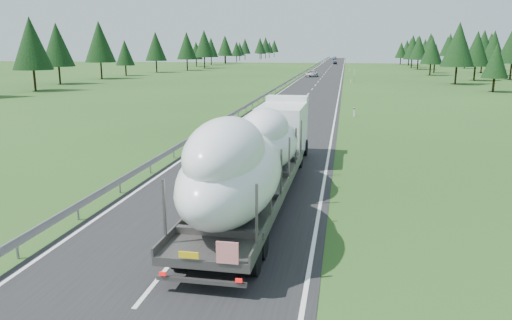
% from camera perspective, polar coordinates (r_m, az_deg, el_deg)
% --- Properties ---
extents(ground, '(400.00, 400.00, 0.00)m').
position_cam_1_polar(ground, '(23.98, -3.70, -4.40)').
color(ground, '#224517').
rests_on(ground, ground).
extents(road_surface, '(10.00, 400.00, 0.02)m').
position_cam_1_polar(road_surface, '(122.56, 7.61, 9.45)').
color(road_surface, black).
rests_on(road_surface, ground).
extents(guardrail, '(0.10, 400.00, 0.76)m').
position_cam_1_polar(guardrail, '(122.82, 5.11, 9.79)').
color(guardrail, slate).
rests_on(guardrail, ground).
extents(marker_posts, '(0.13, 350.08, 1.00)m').
position_cam_1_polar(marker_posts, '(177.35, 10.60, 10.54)').
color(marker_posts, silver).
rests_on(marker_posts, ground).
extents(highway_sign, '(0.08, 0.90, 2.60)m').
position_cam_1_polar(highway_sign, '(102.38, 11.19, 9.67)').
color(highway_sign, slate).
rests_on(highway_sign, ground).
extents(tree_line_right, '(28.16, 344.92, 12.64)m').
position_cam_1_polar(tree_line_right, '(156.76, 23.45, 11.83)').
color(tree_line_right, black).
rests_on(tree_line_right, ground).
extents(tree_line_left, '(15.29, 345.28, 12.60)m').
position_cam_1_polar(tree_line_left, '(157.21, -8.54, 12.83)').
color(tree_line_left, black).
rests_on(tree_line_left, ground).
extents(boat_truck, '(3.45, 21.05, 4.83)m').
position_cam_1_polar(boat_truck, '(22.42, 0.14, 1.06)').
color(boat_truck, white).
rests_on(boat_truck, ground).
extents(distant_van, '(2.90, 5.47, 1.46)m').
position_cam_1_polar(distant_van, '(120.97, 6.39, 9.78)').
color(distant_van, silver).
rests_on(distant_van, ground).
extents(distant_car_dark, '(1.85, 3.90, 1.29)m').
position_cam_1_polar(distant_car_dark, '(206.38, 9.02, 10.93)').
color(distant_car_dark, black).
rests_on(distant_car_dark, ground).
extents(distant_car_blue, '(1.94, 4.91, 1.59)m').
position_cam_1_polar(distant_car_blue, '(278.57, 8.98, 11.43)').
color(distant_car_blue, '#192647').
rests_on(distant_car_blue, ground).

